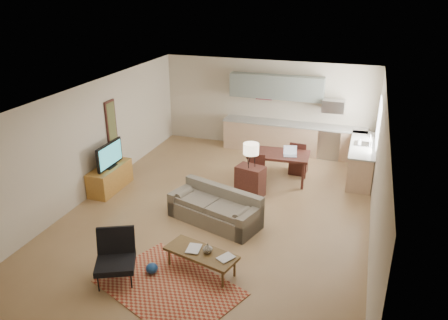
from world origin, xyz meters
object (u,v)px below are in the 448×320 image
(tv_credenza, at_px, (110,178))
(dining_table, at_px, (278,167))
(sofa, at_px, (214,207))
(armchair, at_px, (115,259))
(coffee_table, at_px, (201,261))
(console_table, at_px, (250,181))

(tv_credenza, xyz_separation_m, dining_table, (3.88, 1.80, 0.08))
(sofa, distance_m, tv_credenza, 3.09)
(armchair, bearing_deg, sofa, 43.17)
(sofa, relative_size, coffee_table, 1.56)
(armchair, relative_size, console_table, 1.15)
(dining_table, bearing_deg, tv_credenza, -158.53)
(sofa, height_order, coffee_table, sofa)
(armchair, bearing_deg, tv_credenza, 98.16)
(coffee_table, bearing_deg, dining_table, 97.57)
(sofa, height_order, console_table, console_table)
(sofa, relative_size, dining_table, 1.37)
(armchair, xyz_separation_m, dining_table, (1.83, 4.91, -0.05))
(coffee_table, relative_size, armchair, 1.53)
(coffee_table, distance_m, tv_credenza, 4.13)
(coffee_table, xyz_separation_m, tv_credenza, (-3.36, 2.41, 0.11))
(armchair, distance_m, console_table, 4.11)
(armchair, distance_m, tv_credenza, 3.73)
(armchair, bearing_deg, coffee_table, 3.33)
(coffee_table, height_order, console_table, console_table)
(sofa, xyz_separation_m, tv_credenza, (-3.01, 0.70, -0.05))
(coffee_table, xyz_separation_m, console_table, (0.05, 3.17, 0.18))
(armchair, distance_m, dining_table, 5.24)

